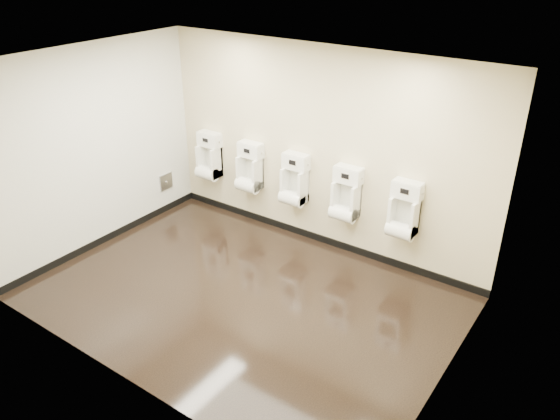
% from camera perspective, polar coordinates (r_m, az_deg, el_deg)
% --- Properties ---
extents(ground, '(5.00, 3.50, 0.00)m').
position_cam_1_polar(ground, '(6.82, -3.99, -9.08)').
color(ground, black).
rests_on(ground, ground).
extents(ceiling, '(5.00, 3.50, 0.00)m').
position_cam_1_polar(ceiling, '(5.66, -4.91, 14.57)').
color(ceiling, white).
extents(back_wall, '(5.00, 0.02, 2.80)m').
position_cam_1_polar(back_wall, '(7.43, 4.16, 6.32)').
color(back_wall, beige).
rests_on(back_wall, ground).
extents(front_wall, '(5.00, 0.02, 2.80)m').
position_cam_1_polar(front_wall, '(5.05, -17.03, -5.34)').
color(front_wall, beige).
rests_on(front_wall, ground).
extents(left_wall, '(0.02, 3.50, 2.80)m').
position_cam_1_polar(left_wall, '(7.83, -18.84, 6.00)').
color(left_wall, beige).
rests_on(left_wall, ground).
extents(right_wall, '(0.02, 3.50, 2.80)m').
position_cam_1_polar(right_wall, '(5.08, 18.17, -5.32)').
color(right_wall, beige).
rests_on(right_wall, ground).
extents(tile_overlay_left, '(0.01, 3.50, 2.80)m').
position_cam_1_polar(tile_overlay_left, '(7.83, -18.82, 6.00)').
color(tile_overlay_left, silver).
rests_on(tile_overlay_left, ground).
extents(skirting_back, '(5.00, 0.02, 0.10)m').
position_cam_1_polar(skirting_back, '(8.00, 3.80, -2.81)').
color(skirting_back, black).
rests_on(skirting_back, ground).
extents(skirting_left, '(0.02, 3.50, 0.10)m').
position_cam_1_polar(skirting_left, '(8.37, -17.45, -2.67)').
color(skirting_left, black).
rests_on(skirting_left, ground).
extents(access_panel, '(0.04, 0.25, 0.25)m').
position_cam_1_polar(access_panel, '(8.84, -11.84, 2.93)').
color(access_panel, '#9E9EA3').
rests_on(access_panel, left_wall).
extents(urinal_0, '(0.39, 0.29, 0.73)m').
position_cam_1_polar(urinal_0, '(8.61, -7.44, 5.26)').
color(urinal_0, white).
rests_on(urinal_0, back_wall).
extents(urinal_1, '(0.39, 0.29, 0.73)m').
position_cam_1_polar(urinal_1, '(8.12, -3.20, 4.10)').
color(urinal_1, white).
rests_on(urinal_1, back_wall).
extents(urinal_2, '(0.39, 0.29, 0.73)m').
position_cam_1_polar(urinal_2, '(7.69, 1.50, 2.80)').
color(urinal_2, white).
rests_on(urinal_2, back_wall).
extents(urinal_3, '(0.39, 0.29, 0.73)m').
position_cam_1_polar(urinal_3, '(7.31, 6.88, 1.27)').
color(urinal_3, white).
rests_on(urinal_3, back_wall).
extents(urinal_4, '(0.39, 0.29, 0.73)m').
position_cam_1_polar(urinal_4, '(7.01, 12.79, -0.41)').
color(urinal_4, white).
rests_on(urinal_4, back_wall).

